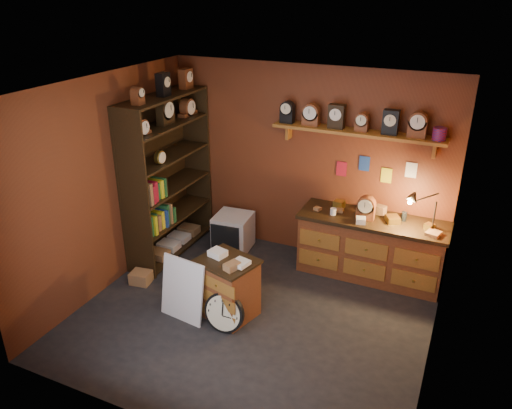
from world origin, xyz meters
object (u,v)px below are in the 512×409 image
object	(u,v)px
shelving_unit	(166,170)
big_round_clock	(224,312)
low_cabinet	(227,285)
workbench	(371,244)

from	to	relation	value
shelving_unit	big_round_clock	world-z (taller)	shelving_unit
low_cabinet	big_round_clock	bearing A→B (deg)	-54.51
shelving_unit	low_cabinet	size ratio (longest dim) A/B	3.11
shelving_unit	low_cabinet	distance (m)	2.03
low_cabinet	shelving_unit	bearing A→B (deg)	160.26
shelving_unit	big_round_clock	xyz separation A→B (m)	(1.61, -1.35, -1.02)
big_round_clock	low_cabinet	bearing A→B (deg)	109.81
low_cabinet	big_round_clock	distance (m)	0.34
shelving_unit	workbench	world-z (taller)	shelving_unit
shelving_unit	big_round_clock	distance (m)	2.33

